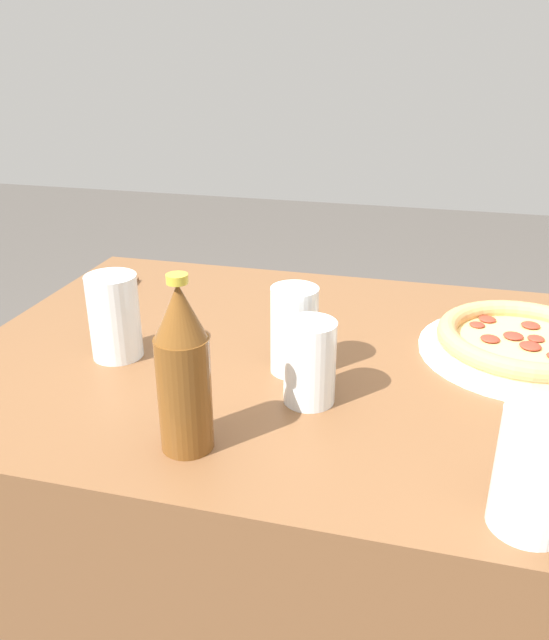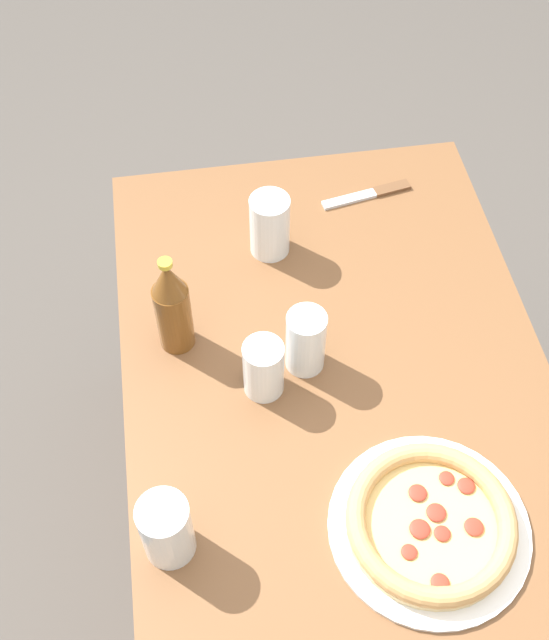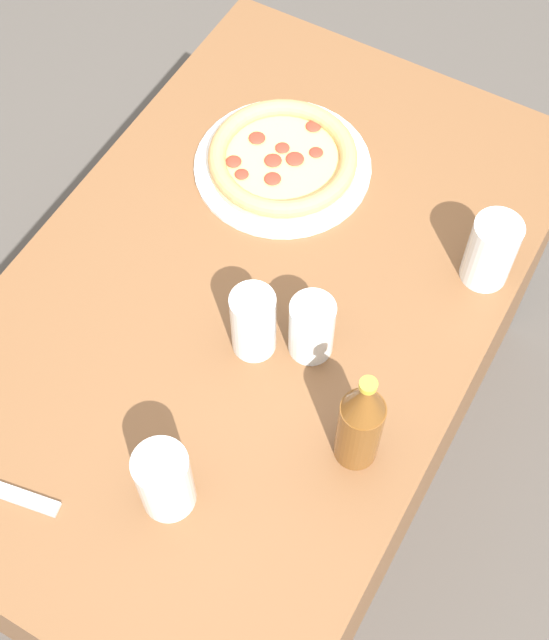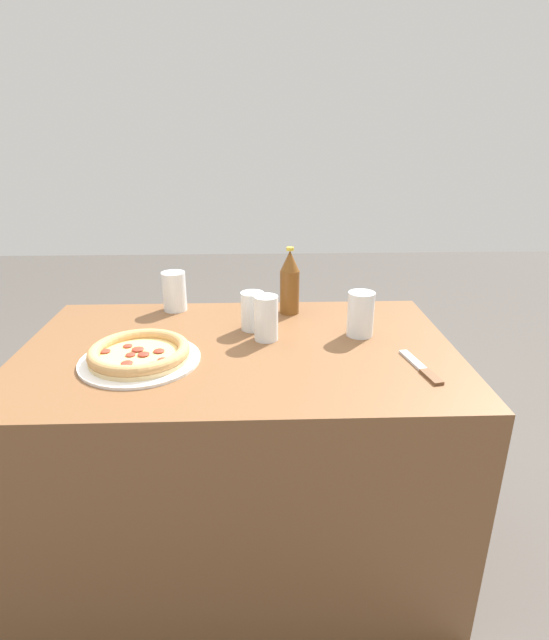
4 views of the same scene
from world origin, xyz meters
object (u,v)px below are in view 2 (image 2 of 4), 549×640
Objects in this scene: beer_bottle at (172,306)px; knife at (370,194)px; glass_cola at (306,342)px; glass_lemonade at (270,228)px; pizza_salami at (431,523)px; glass_orange_juice at (167,531)px; glass_mango_juice at (264,370)px.

knife is at bearing -54.15° from beer_bottle.
glass_lemonade is (0.28, 0.02, -0.00)m from glass_cola.
glass_orange_juice reaches higher than pizza_salami.
glass_mango_juice is (0.26, -0.18, -0.01)m from glass_orange_juice.
glass_cola is 0.28m from glass_lemonade.
beer_bottle is at bearing 40.58° from pizza_salami.
beer_bottle reaches higher than pizza_salami.
pizza_salami is at bearing 174.29° from knife.
beer_bottle reaches higher than glass_orange_juice.
glass_lemonade is at bearing -10.44° from glass_mango_juice.
pizza_salami is 2.70× the size of glass_mango_juice.
beer_bottle is at bearing 134.49° from glass_lemonade.
glass_orange_juice is 0.62m from glass_lemonade.
glass_orange_juice reaches higher than glass_mango_juice.
knife is at bearing -34.23° from glass_orange_juice.
glass_lemonade is at bearing 116.50° from knife.
glass_orange_juice is at bearing 85.13° from pizza_salami.
pizza_salami is 0.55m from beer_bottle.
glass_cola and glass_orange_juice have the same top height.
pizza_salami is 1.62× the size of knife.
glass_orange_juice is 0.84m from knife.
glass_cola reaches higher than glass_mango_juice.
glass_cola is 0.45m from knife.
glass_mango_juice is (-0.04, 0.08, -0.01)m from glass_cola.
pizza_salami is at bearing -139.42° from beer_bottle.
glass_lemonade reaches higher than knife.
pizza_salami is at bearing -94.87° from glass_orange_juice.
glass_lemonade is 1.13× the size of glass_mango_juice.
glass_mango_juice is at bearing 36.19° from pizza_salami.
glass_orange_juice is at bearing 138.96° from glass_cola.
glass_mango_juice reaches higher than pizza_salami.
glass_orange_juice is at bearing 157.37° from glass_lemonade.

